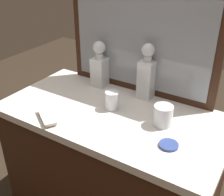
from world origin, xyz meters
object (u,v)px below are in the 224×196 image
object	(u,v)px
silver_brush_right	(47,117)
porcelain_dish	(169,145)
crystal_tumbler_far_right	(112,101)
crystal_tumbler_center	(163,116)
crystal_decanter_rear	(146,76)
crystal_decanter_far_left	(100,68)

from	to	relation	value
silver_brush_right	porcelain_dish	bearing A→B (deg)	11.55
crystal_tumbler_far_right	crystal_tumbler_center	xyz separation A→B (m)	(0.28, -0.00, 0.00)
silver_brush_right	porcelain_dish	xyz separation A→B (m)	(0.58, 0.12, -0.01)
crystal_decanter_rear	crystal_tumbler_center	distance (m)	0.29
crystal_decanter_far_left	crystal_decanter_rear	xyz separation A→B (m)	(0.30, 0.01, 0.02)
porcelain_dish	crystal_tumbler_far_right	bearing A→B (deg)	159.62
crystal_decanter_far_left	crystal_tumbler_far_right	world-z (taller)	crystal_decanter_far_left
porcelain_dish	crystal_tumbler_center	bearing A→B (deg)	122.84
porcelain_dish	crystal_decanter_far_left	bearing A→B (deg)	150.05
crystal_decanter_rear	crystal_tumbler_center	bearing A→B (deg)	-47.17
crystal_tumbler_far_right	porcelain_dish	bearing A→B (deg)	-20.38
crystal_decanter_rear	silver_brush_right	bearing A→B (deg)	-123.45
crystal_decanter_far_left	crystal_tumbler_center	bearing A→B (deg)	-21.92
crystal_tumbler_center	porcelain_dish	world-z (taller)	crystal_tumbler_center
crystal_decanter_rear	porcelain_dish	distance (m)	0.45
crystal_tumbler_far_right	porcelain_dish	distance (m)	0.39
crystal_tumbler_center	silver_brush_right	size ratio (longest dim) A/B	0.58
silver_brush_right	crystal_tumbler_center	bearing A→B (deg)	27.24
crystal_decanter_far_left	crystal_decanter_rear	distance (m)	0.30
crystal_decanter_far_left	porcelain_dish	size ratio (longest dim) A/B	3.25
crystal_decanter_far_left	silver_brush_right	xyz separation A→B (m)	(-0.00, -0.45, -0.10)
crystal_tumbler_far_right	crystal_tumbler_center	size ratio (longest dim) A/B	0.94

